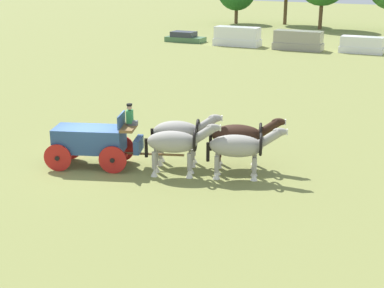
{
  "coord_description": "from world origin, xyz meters",
  "views": [
    {
      "loc": [
        14.99,
        -17.09,
        8.29
      ],
      "look_at": [
        4.11,
        1.66,
        1.2
      ],
      "focal_mm": 51.33,
      "sensor_mm": 36.0,
      "label": 1
    }
  ],
  "objects_px": {
    "parked_vehicle_a": "(185,37)",
    "parked_vehicle_c": "(298,41)",
    "show_wagon": "(93,140)",
    "parked_vehicle_d": "(362,45)",
    "draft_horse_rear_near": "(180,133)",
    "draft_horse_lead_off": "(240,147)",
    "draft_horse_lead_near": "(240,137)",
    "draft_horse_rear_off": "(176,143)",
    "parked_vehicle_b": "(237,37)"
  },
  "relations": [
    {
      "from": "parked_vehicle_a",
      "to": "parked_vehicle_c",
      "type": "distance_m",
      "value": 13.2
    },
    {
      "from": "show_wagon",
      "to": "parked_vehicle_d",
      "type": "height_order",
      "value": "show_wagon"
    },
    {
      "from": "draft_horse_rear_near",
      "to": "parked_vehicle_d",
      "type": "relative_size",
      "value": 0.69
    },
    {
      "from": "show_wagon",
      "to": "draft_horse_lead_off",
      "type": "height_order",
      "value": "show_wagon"
    },
    {
      "from": "draft_horse_lead_near",
      "to": "parked_vehicle_c",
      "type": "relative_size",
      "value": 0.6
    },
    {
      "from": "draft_horse_rear_off",
      "to": "parked_vehicle_a",
      "type": "distance_m",
      "value": 41.35
    },
    {
      "from": "draft_horse_lead_off",
      "to": "parked_vehicle_d",
      "type": "distance_m",
      "value": 36.48
    },
    {
      "from": "draft_horse_lead_off",
      "to": "parked_vehicle_b",
      "type": "xyz_separation_m",
      "value": [
        -16.76,
        34.7,
        -0.33
      ]
    },
    {
      "from": "show_wagon",
      "to": "parked_vehicle_a",
      "type": "relative_size",
      "value": 1.25
    },
    {
      "from": "draft_horse_rear_off",
      "to": "parked_vehicle_a",
      "type": "xyz_separation_m",
      "value": [
        -20.88,
        35.67,
        -0.88
      ]
    },
    {
      "from": "draft_horse_lead_off",
      "to": "parked_vehicle_a",
      "type": "relative_size",
      "value": 0.68
    },
    {
      "from": "draft_horse_lead_near",
      "to": "parked_vehicle_d",
      "type": "bearing_deg",
      "value": 95.55
    },
    {
      "from": "show_wagon",
      "to": "draft_horse_rear_off",
      "type": "bearing_deg",
      "value": 13.69
    },
    {
      "from": "draft_horse_rear_off",
      "to": "parked_vehicle_c",
      "type": "distance_m",
      "value": 36.97
    },
    {
      "from": "draft_horse_rear_near",
      "to": "parked_vehicle_d",
      "type": "xyz_separation_m",
      "value": [
        -1.03,
        36.12,
        -0.63
      ]
    },
    {
      "from": "show_wagon",
      "to": "draft_horse_lead_near",
      "type": "xyz_separation_m",
      "value": [
        5.47,
        3.12,
        0.18
      ]
    },
    {
      "from": "draft_horse_lead_near",
      "to": "draft_horse_lead_off",
      "type": "distance_m",
      "value": 1.3
    },
    {
      "from": "draft_horse_lead_near",
      "to": "draft_horse_lead_off",
      "type": "relative_size",
      "value": 1.0
    },
    {
      "from": "parked_vehicle_d",
      "to": "parked_vehicle_b",
      "type": "bearing_deg",
      "value": -173.08
    },
    {
      "from": "draft_horse_rear_off",
      "to": "show_wagon",
      "type": "bearing_deg",
      "value": -166.31
    },
    {
      "from": "draft_horse_rear_near",
      "to": "parked_vehicle_d",
      "type": "height_order",
      "value": "draft_horse_rear_near"
    },
    {
      "from": "parked_vehicle_a",
      "to": "draft_horse_lead_off",
      "type": "bearing_deg",
      "value": -56.11
    },
    {
      "from": "parked_vehicle_c",
      "to": "show_wagon",
      "type": "bearing_deg",
      "value": -83.72
    },
    {
      "from": "show_wagon",
      "to": "parked_vehicle_a",
      "type": "xyz_separation_m",
      "value": [
        -17.26,
        36.56,
        -0.67
      ]
    },
    {
      "from": "show_wagon",
      "to": "parked_vehicle_c",
      "type": "bearing_deg",
      "value": 96.28
    },
    {
      "from": "draft_horse_lead_off",
      "to": "parked_vehicle_c",
      "type": "relative_size",
      "value": 0.6
    },
    {
      "from": "draft_horse_lead_near",
      "to": "parked_vehicle_a",
      "type": "height_order",
      "value": "draft_horse_lead_near"
    },
    {
      "from": "draft_horse_rear_near",
      "to": "draft_horse_lead_off",
      "type": "xyz_separation_m",
      "value": [
        2.91,
        -0.14,
        -0.11
      ]
    },
    {
      "from": "show_wagon",
      "to": "draft_horse_lead_near",
      "type": "distance_m",
      "value": 6.3
    },
    {
      "from": "parked_vehicle_a",
      "to": "parked_vehicle_d",
      "type": "height_order",
      "value": "parked_vehicle_d"
    },
    {
      "from": "draft_horse_rear_near",
      "to": "draft_horse_lead_off",
      "type": "relative_size",
      "value": 0.96
    },
    {
      "from": "parked_vehicle_a",
      "to": "draft_horse_rear_near",
      "type": "bearing_deg",
      "value": -59.45
    },
    {
      "from": "draft_horse_lead_near",
      "to": "parked_vehicle_c",
      "type": "distance_m",
      "value": 35.24
    },
    {
      "from": "draft_horse_lead_off",
      "to": "parked_vehicle_a",
      "type": "bearing_deg",
      "value": 123.89
    },
    {
      "from": "show_wagon",
      "to": "parked_vehicle_b",
      "type": "relative_size",
      "value": 1.11
    },
    {
      "from": "parked_vehicle_a",
      "to": "parked_vehicle_b",
      "type": "bearing_deg",
      "value": 0.7
    },
    {
      "from": "parked_vehicle_b",
      "to": "draft_horse_rear_near",
      "type": "bearing_deg",
      "value": -68.17
    },
    {
      "from": "draft_horse_lead_off",
      "to": "parked_vehicle_c",
      "type": "height_order",
      "value": "draft_horse_lead_off"
    },
    {
      "from": "parked_vehicle_c",
      "to": "draft_horse_rear_off",
      "type": "bearing_deg",
      "value": -77.98
    },
    {
      "from": "draft_horse_lead_near",
      "to": "show_wagon",
      "type": "bearing_deg",
      "value": -150.32
    },
    {
      "from": "parked_vehicle_a",
      "to": "draft_horse_lead_near",
      "type": "bearing_deg",
      "value": -55.79
    },
    {
      "from": "show_wagon",
      "to": "parked_vehicle_d",
      "type": "xyz_separation_m",
      "value": [
        2.07,
        38.19,
        -0.38
      ]
    },
    {
      "from": "draft_horse_lead_near",
      "to": "parked_vehicle_c",
      "type": "xyz_separation_m",
      "value": [
        -9.55,
        33.92,
        -0.39
      ]
    },
    {
      "from": "parked_vehicle_c",
      "to": "parked_vehicle_a",
      "type": "bearing_deg",
      "value": -177.9
    },
    {
      "from": "draft_horse_lead_near",
      "to": "parked_vehicle_b",
      "type": "bearing_deg",
      "value": 115.83
    },
    {
      "from": "draft_horse_lead_off",
      "to": "parked_vehicle_b",
      "type": "bearing_deg",
      "value": 115.77
    },
    {
      "from": "parked_vehicle_d",
      "to": "draft_horse_lead_near",
      "type": "bearing_deg",
      "value": -84.45
    },
    {
      "from": "parked_vehicle_a",
      "to": "parked_vehicle_c",
      "type": "relative_size",
      "value": 0.89
    },
    {
      "from": "parked_vehicle_b",
      "to": "draft_horse_lead_off",
      "type": "bearing_deg",
      "value": -64.23
    },
    {
      "from": "draft_horse_lead_near",
      "to": "parked_vehicle_a",
      "type": "relative_size",
      "value": 0.68
    }
  ]
}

